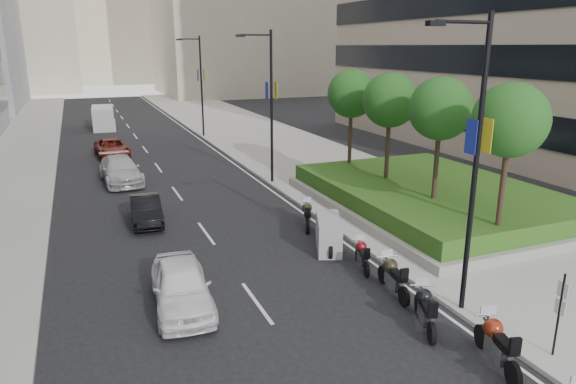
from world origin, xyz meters
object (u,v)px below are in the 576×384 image
motorcycle_1 (497,343)px  delivery_van (103,119)px  motorcycle_2 (425,309)px  car_a (181,286)px  motorcycle_3 (393,277)px  car_b (146,210)px  lamp_post_2 (200,81)px  motorcycle_6 (307,215)px  car_d (112,148)px  car_c (120,170)px  motorcycle_5 (329,234)px  lamp_post_1 (269,100)px  motorcycle_4 (362,255)px  parking_sign (559,311)px  lamp_post_0 (473,155)px

motorcycle_1 → delivery_van: bearing=25.7°
motorcycle_2 → car_a: (-6.42, 3.99, 0.14)m
motorcycle_3 → car_b: 12.57m
lamp_post_2 → car_a: size_ratio=2.05×
motorcycle_6 → delivery_van: delivery_van is taller
lamp_post_2 → motorcycle_2: (-1.52, -35.35, -4.46)m
car_a → car_d: car_a is taller
car_c → car_d: 8.21m
motorcycle_2 → car_c: (-6.84, 21.16, 0.16)m
motorcycle_5 → car_d: 23.86m
car_d → motorcycle_2: bearing=-80.7°
motorcycle_6 → car_a: car_a is taller
lamp_post_2 → car_c: (-8.36, -14.19, -4.29)m
lamp_post_2 → car_b: bearing=-109.4°
lamp_post_1 → motorcycle_4: lamp_post_1 is taller
parking_sign → motorcycle_3: bearing=110.5°
lamp_post_0 → delivery_van: size_ratio=1.68×
motorcycle_6 → car_a: 8.70m
lamp_post_0 → motorcycle_6: (-1.11, 9.03, -4.48)m
lamp_post_1 → parking_sign: (0.66, -20.00, -3.61)m
delivery_van → motorcycle_4: bearing=-77.2°
lamp_post_0 → motorcycle_4: (-1.08, 4.07, -4.54)m
motorcycle_6 → motorcycle_1: bearing=-156.9°
lamp_post_2 → car_c: 17.01m
lamp_post_1 → motorcycle_1: (-0.95, -19.60, -4.43)m
car_a → motorcycle_3: bearing=-10.1°
lamp_post_0 → motorcycle_2: 4.72m
motorcycle_1 → car_c: car_c is taller
lamp_post_2 → delivery_van: 12.47m
motorcycle_6 → lamp_post_1: bearing=14.4°
motorcycle_2 → motorcycle_6: size_ratio=1.03×
motorcycle_6 → car_c: (-7.24, 11.79, 0.19)m
lamp_post_1 → motorcycle_2: (-1.52, -17.35, -4.46)m
car_d → parking_sign: bearing=-78.1°
motorcycle_2 → car_d: 30.14m
motorcycle_1 → motorcycle_3: 4.48m
lamp_post_1 → car_c: size_ratio=1.69×
motorcycle_4 → motorcycle_6: motorcycle_6 is taller
motorcycle_4 → delivery_van: (-7.00, 39.53, 0.50)m
car_b → motorcycle_5: bearing=-41.0°
parking_sign → motorcycle_5: (-2.09, 9.18, -0.76)m
motorcycle_4 → car_b: car_b is taller
motorcycle_6 → car_d: bearing=42.1°
motorcycle_1 → motorcycle_4: (-0.13, 6.67, -0.11)m
car_b → lamp_post_1: bearing=33.0°
car_c → delivery_van: (0.28, 22.79, 0.26)m
parking_sign → car_a: bearing=142.3°
lamp_post_0 → delivery_van: (-8.07, 43.61, -4.03)m
lamp_post_1 → car_c: 10.14m
lamp_post_1 → lamp_post_2: size_ratio=1.00×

